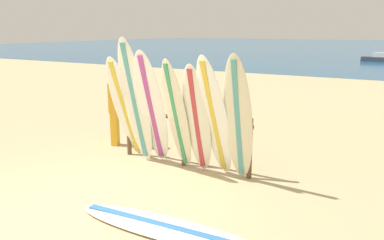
{
  "coord_description": "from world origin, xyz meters",
  "views": [
    {
      "loc": [
        4.05,
        -3.51,
        2.51
      ],
      "look_at": [
        0.4,
        2.78,
        0.81
      ],
      "focal_mm": 36.64,
      "sensor_mm": 36.0,
      "label": 1
    }
  ],
  "objects_px": {
    "surfboard_leaning_far_right": "(238,120)",
    "surfboard_lying_on_sand": "(167,228)",
    "surfboard_leaning_center_left": "(152,109)",
    "beachgoer_standing": "(114,106)",
    "surfboard_leaning_far_left": "(126,108)",
    "small_boat_offshore": "(379,58)",
    "surfboard_leaning_center": "(177,115)",
    "surfboard_leaning_left": "(135,102)",
    "surfboard_leaning_right": "(215,118)",
    "surfboard_rack": "(184,130)",
    "surfboard_leaning_center_right": "(197,120)"
  },
  "relations": [
    {
      "from": "surfboard_leaning_left",
      "to": "small_boat_offshore",
      "type": "height_order",
      "value": "surfboard_leaning_left"
    },
    {
      "from": "surfboard_leaning_center_right",
      "to": "surfboard_leaning_right",
      "type": "distance_m",
      "value": 0.36
    },
    {
      "from": "surfboard_rack",
      "to": "surfboard_leaning_far_right",
      "type": "relative_size",
      "value": 1.25
    },
    {
      "from": "surfboard_leaning_center",
      "to": "surfboard_leaning_far_right",
      "type": "height_order",
      "value": "surfboard_leaning_far_right"
    },
    {
      "from": "surfboard_leaning_far_right",
      "to": "beachgoer_standing",
      "type": "xyz_separation_m",
      "value": [
        -3.22,
        0.69,
        -0.21
      ]
    },
    {
      "from": "surfboard_lying_on_sand",
      "to": "beachgoer_standing",
      "type": "height_order",
      "value": "beachgoer_standing"
    },
    {
      "from": "surfboard_leaning_center_left",
      "to": "beachgoer_standing",
      "type": "distance_m",
      "value": 1.72
    },
    {
      "from": "surfboard_leaning_far_left",
      "to": "surfboard_leaning_far_right",
      "type": "distance_m",
      "value": 2.37
    },
    {
      "from": "surfboard_leaning_far_left",
      "to": "surfboard_leaning_center_left",
      "type": "height_order",
      "value": "surfboard_leaning_center_left"
    },
    {
      "from": "surfboard_leaning_center",
      "to": "surfboard_leaning_far_right",
      "type": "distance_m",
      "value": 1.19
    },
    {
      "from": "surfboard_leaning_left",
      "to": "surfboard_leaning_far_right",
      "type": "height_order",
      "value": "surfboard_leaning_left"
    },
    {
      "from": "surfboard_leaning_center_left",
      "to": "surfboard_leaning_center_right",
      "type": "xyz_separation_m",
      "value": [
        0.89,
        0.08,
        -0.11
      ]
    },
    {
      "from": "surfboard_lying_on_sand",
      "to": "small_boat_offshore",
      "type": "relative_size",
      "value": 1.04
    },
    {
      "from": "surfboard_leaning_center_left",
      "to": "surfboard_leaning_far_right",
      "type": "distance_m",
      "value": 1.68
    },
    {
      "from": "surfboard_leaning_center",
      "to": "surfboard_rack",
      "type": "bearing_deg",
      "value": 95.73
    },
    {
      "from": "surfboard_leaning_right",
      "to": "small_boat_offshore",
      "type": "height_order",
      "value": "surfboard_leaning_right"
    },
    {
      "from": "surfboard_leaning_left",
      "to": "small_boat_offshore",
      "type": "xyz_separation_m",
      "value": [
        1.58,
        28.85,
        -0.94
      ]
    },
    {
      "from": "surfboard_leaning_center_left",
      "to": "surfboard_leaning_right",
      "type": "relative_size",
      "value": 1.03
    },
    {
      "from": "surfboard_leaning_center_left",
      "to": "surfboard_leaning_center_right",
      "type": "relative_size",
      "value": 1.11
    },
    {
      "from": "surfboard_leaning_center_left",
      "to": "small_boat_offshore",
      "type": "xyz_separation_m",
      "value": [
        1.24,
        28.81,
        -0.84
      ]
    },
    {
      "from": "surfboard_leaning_left",
      "to": "beachgoer_standing",
      "type": "height_order",
      "value": "surfboard_leaning_left"
    },
    {
      "from": "surfboard_leaning_far_right",
      "to": "beachgoer_standing",
      "type": "distance_m",
      "value": 3.3
    },
    {
      "from": "surfboard_leaning_center_left",
      "to": "beachgoer_standing",
      "type": "relative_size",
      "value": 1.37
    },
    {
      "from": "surfboard_leaning_center_left",
      "to": "surfboard_leaning_right",
      "type": "height_order",
      "value": "surfboard_leaning_center_left"
    },
    {
      "from": "surfboard_rack",
      "to": "surfboard_leaning_center_right",
      "type": "relative_size",
      "value": 1.38
    },
    {
      "from": "surfboard_leaning_far_right",
      "to": "surfboard_leaning_center_right",
      "type": "bearing_deg",
      "value": 176.91
    },
    {
      "from": "surfboard_leaning_far_left",
      "to": "small_boat_offshore",
      "type": "relative_size",
      "value": 0.77
    },
    {
      "from": "surfboard_leaning_far_right",
      "to": "small_boat_offshore",
      "type": "bearing_deg",
      "value": 90.87
    },
    {
      "from": "surfboard_leaning_left",
      "to": "surfboard_lying_on_sand",
      "type": "height_order",
      "value": "surfboard_leaning_left"
    },
    {
      "from": "surfboard_leaning_left",
      "to": "surfboard_leaning_center_left",
      "type": "bearing_deg",
      "value": 5.76
    },
    {
      "from": "beachgoer_standing",
      "to": "surfboard_leaning_right",
      "type": "bearing_deg",
      "value": -13.45
    },
    {
      "from": "surfboard_leaning_far_left",
      "to": "surfboard_leaning_left",
      "type": "height_order",
      "value": "surfboard_leaning_left"
    },
    {
      "from": "surfboard_leaning_right",
      "to": "surfboard_leaning_far_right",
      "type": "xyz_separation_m",
      "value": [
        0.44,
        -0.02,
        0.02
      ]
    },
    {
      "from": "surfboard_leaning_left",
      "to": "surfboard_leaning_right",
      "type": "bearing_deg",
      "value": 3.52
    },
    {
      "from": "surfboard_leaning_far_right",
      "to": "surfboard_lying_on_sand",
      "type": "distance_m",
      "value": 2.18
    },
    {
      "from": "surfboard_leaning_center",
      "to": "beachgoer_standing",
      "type": "distance_m",
      "value": 2.15
    },
    {
      "from": "surfboard_lying_on_sand",
      "to": "surfboard_leaning_right",
      "type": "bearing_deg",
      "value": 99.48
    },
    {
      "from": "beachgoer_standing",
      "to": "small_boat_offshore",
      "type": "bearing_deg",
      "value": 84.33
    },
    {
      "from": "surfboard_lying_on_sand",
      "to": "surfboard_leaning_center",
      "type": "bearing_deg",
      "value": 119.01
    },
    {
      "from": "beachgoer_standing",
      "to": "surfboard_leaning_far_left",
      "type": "bearing_deg",
      "value": -36.54
    },
    {
      "from": "surfboard_leaning_far_left",
      "to": "surfboard_leaning_right",
      "type": "relative_size",
      "value": 0.96
    },
    {
      "from": "surfboard_leaning_center_left",
      "to": "surfboard_leaning_far_right",
      "type": "height_order",
      "value": "surfboard_leaning_center_left"
    },
    {
      "from": "surfboard_leaning_far_right",
      "to": "small_boat_offshore",
      "type": "xyz_separation_m",
      "value": [
        -0.44,
        28.77,
        -0.83
      ]
    },
    {
      "from": "surfboard_leaning_left",
      "to": "surfboard_leaning_center_left",
      "type": "height_order",
      "value": "surfboard_leaning_left"
    },
    {
      "from": "surfboard_lying_on_sand",
      "to": "small_boat_offshore",
      "type": "distance_m",
      "value": 30.69
    },
    {
      "from": "surfboard_leaning_center_left",
      "to": "surfboard_leaning_left",
      "type": "bearing_deg",
      "value": -174.24
    },
    {
      "from": "surfboard_leaning_far_left",
      "to": "surfboard_lying_on_sand",
      "type": "height_order",
      "value": "surfboard_leaning_far_left"
    },
    {
      "from": "surfboard_leaning_far_right",
      "to": "beachgoer_standing",
      "type": "relative_size",
      "value": 1.36
    },
    {
      "from": "surfboard_leaning_right",
      "to": "small_boat_offshore",
      "type": "relative_size",
      "value": 0.81
    },
    {
      "from": "surfboard_rack",
      "to": "beachgoer_standing",
      "type": "bearing_deg",
      "value": 169.41
    }
  ]
}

